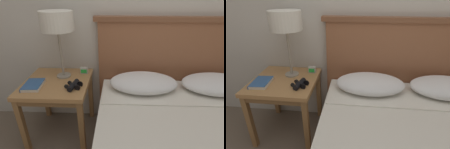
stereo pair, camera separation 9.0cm
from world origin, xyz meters
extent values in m
cube|color=#AD7A47|center=(-0.71, 0.56, 0.57)|extent=(0.58, 0.58, 0.04)
cube|color=brown|center=(-0.71, 0.56, 0.53)|extent=(0.55, 0.55, 0.05)
cube|color=olive|center=(-0.97, 0.30, 0.28)|extent=(0.04, 0.04, 0.55)
cube|color=olive|center=(-0.46, 0.30, 0.28)|extent=(0.04, 0.04, 0.55)
cube|color=olive|center=(-0.97, 0.81, 0.28)|extent=(0.04, 0.04, 0.55)
cube|color=olive|center=(-0.46, 0.81, 0.28)|extent=(0.04, 0.04, 0.55)
cube|color=white|center=(0.40, 0.47, 0.51)|extent=(1.38, 0.28, 0.01)
cube|color=brown|center=(0.40, 0.82, 0.54)|extent=(1.51, 0.06, 1.08)
cube|color=brown|center=(0.40, 0.82, 1.10)|extent=(1.58, 0.10, 0.04)
ellipsoid|color=white|center=(0.07, 0.58, 0.58)|extent=(0.60, 0.36, 0.15)
ellipsoid|color=white|center=(0.71, 0.58, 0.58)|extent=(0.60, 0.36, 0.15)
cylinder|color=gray|center=(-0.67, 0.66, 0.60)|extent=(0.13, 0.13, 0.01)
cylinder|color=gray|center=(-0.67, 0.66, 0.81)|extent=(0.02, 0.02, 0.41)
cylinder|color=silver|center=(-0.67, 0.66, 1.10)|extent=(0.28, 0.28, 0.16)
cube|color=silver|center=(-0.87, 0.45, 0.60)|extent=(0.16, 0.21, 0.03)
cube|color=#2D568E|center=(-0.87, 0.45, 0.62)|extent=(0.16, 0.21, 0.00)
cube|color=#2D568E|center=(-0.95, 0.45, 0.60)|extent=(0.02, 0.20, 0.03)
cylinder|color=black|center=(-0.54, 0.42, 0.61)|extent=(0.06, 0.10, 0.04)
cylinder|color=black|center=(-0.49, 0.41, 0.61)|extent=(0.05, 0.02, 0.05)
cylinder|color=black|center=(-0.58, 0.43, 0.61)|extent=(0.04, 0.02, 0.04)
cylinder|color=black|center=(-0.53, 0.48, 0.61)|extent=(0.06, 0.10, 0.04)
cylinder|color=black|center=(-0.48, 0.47, 0.61)|extent=(0.05, 0.02, 0.05)
cylinder|color=black|center=(-0.57, 0.49, 0.61)|extent=(0.04, 0.02, 0.04)
cube|color=black|center=(-0.53, 0.45, 0.62)|extent=(0.06, 0.05, 0.01)
cylinder|color=black|center=(-0.53, 0.45, 0.62)|extent=(0.02, 0.01, 0.02)
cube|color=#B7B2A8|center=(-0.49, 0.74, 0.62)|extent=(0.07, 0.04, 0.06)
cube|color=green|center=(-0.49, 0.71, 0.62)|extent=(0.06, 0.00, 0.04)
camera|label=1|loc=(-0.16, -0.81, 1.33)|focal=28.00mm
camera|label=2|loc=(-0.07, -0.81, 1.33)|focal=28.00mm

